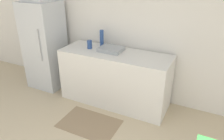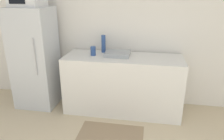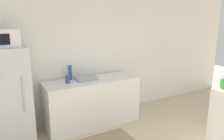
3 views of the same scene
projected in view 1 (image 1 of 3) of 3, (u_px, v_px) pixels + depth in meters
wall_back at (134, 23)px, 3.53m from camera, size 8.00×0.06×2.60m
refrigerator at (45, 46)px, 4.04m from camera, size 0.63×0.59×1.61m
counter at (115, 78)px, 3.64m from camera, size 1.79×0.64×0.89m
sink_basin at (111, 49)px, 3.52m from camera, size 0.37×0.31×0.06m
bottle_tall at (102, 38)px, 3.70m from camera, size 0.07×0.07×0.28m
bottle_short at (90, 44)px, 3.61m from camera, size 0.08×0.08×0.14m
kitchen_rug at (89, 123)px, 3.26m from camera, size 0.87×0.58×0.01m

